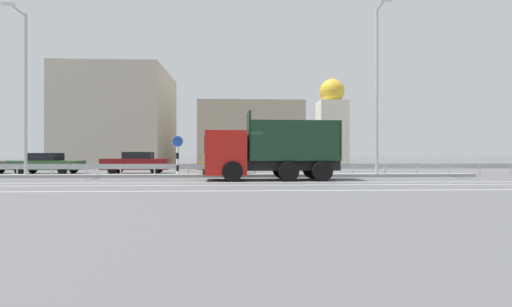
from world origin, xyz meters
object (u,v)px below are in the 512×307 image
dump_truck (254,155)px  street_lamp_1 (377,84)px  parked_car_2 (137,163)px  parked_car_3 (224,165)px  median_road_sign (178,156)px  church_tower (332,123)px  street_lamp_0 (24,87)px  parked_car_1 (47,163)px

dump_truck → street_lamp_1: 9.15m
dump_truck → parked_car_2: (-8.05, 7.47, -0.55)m
parked_car_2 → parked_car_3: bearing=-92.6°
dump_truck → median_road_sign: 5.36m
parked_car_2 → church_tower: (19.45, 22.36, 4.65)m
dump_truck → median_road_sign: (-4.50, 2.93, -0.04)m
dump_truck → street_lamp_0: size_ratio=0.74×
median_road_sign → parked_car_1: bearing=155.7°
street_lamp_1 → street_lamp_0: bearing=179.4°
dump_truck → parked_car_3: (-1.84, 7.37, -0.70)m
street_lamp_0 → street_lamp_1: (21.08, -0.24, 0.27)m
street_lamp_0 → street_lamp_1: street_lamp_1 is taller
parked_car_1 → church_tower: (25.65, 22.50, 4.69)m
dump_truck → church_tower: bearing=-22.6°
median_road_sign → street_lamp_1: street_lamp_1 is taller
parked_car_3 → median_road_sign: bearing=-31.1°
street_lamp_0 → street_lamp_1: bearing=-0.6°
street_lamp_0 → parked_car_3: 13.33m
dump_truck → median_road_sign: bearing=55.2°
dump_truck → street_lamp_1: size_ratio=0.70×
street_lamp_1 → parked_car_1: size_ratio=2.15×
parked_car_1 → parked_car_3: bearing=92.8°
dump_truck → parked_car_2: size_ratio=1.55×
parked_car_3 → street_lamp_0: bearing=-68.9°
median_road_sign → parked_car_3: 5.21m
parked_car_3 → parked_car_2: bearing=-91.2°
church_tower → dump_truck: bearing=-110.9°
street_lamp_1 → parked_car_2: size_ratio=2.21×
street_lamp_1 → parked_car_3: 11.72m
church_tower → street_lamp_0: bearing=-132.6°
median_road_sign → parked_car_2: (-3.56, 4.55, -0.51)m
street_lamp_0 → church_tower: bearing=47.4°
parked_car_2 → parked_car_1: bearing=89.6°
street_lamp_0 → parked_car_2: street_lamp_0 is taller
street_lamp_0 → street_lamp_1: 21.08m
street_lamp_0 → parked_car_2: 8.46m
street_lamp_0 → street_lamp_1: size_ratio=0.94×
street_lamp_1 → parked_car_1: street_lamp_1 is taller
parked_car_1 → church_tower: 34.44m
street_lamp_1 → parked_car_2: 17.13m
parked_car_3 → parked_car_1: bearing=-90.1°
street_lamp_0 → parked_car_3: street_lamp_0 is taller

